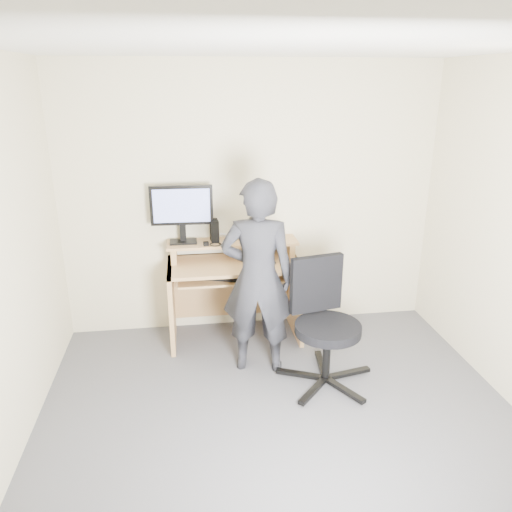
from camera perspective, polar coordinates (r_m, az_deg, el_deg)
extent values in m
plane|color=#5B5B60|center=(3.66, 3.44, -19.81)|extent=(3.50, 3.50, 0.00)
cube|color=beige|center=(4.68, -0.50, 6.35)|extent=(3.50, 0.02, 2.50)
cube|color=white|center=(2.84, 4.55, 23.14)|extent=(3.50, 3.50, 0.02)
cube|color=tan|center=(4.65, -9.59, -5.48)|extent=(0.04, 0.60, 0.75)
cube|color=tan|center=(4.75, 4.58, -4.69)|extent=(0.04, 0.60, 0.75)
cube|color=tan|center=(4.52, -2.49, -0.97)|extent=(1.20, 0.60, 0.03)
cube|color=tan|center=(4.48, -2.37, -2.46)|extent=(1.02, 0.38, 0.02)
cube|color=tan|center=(4.62, -9.38, 0.40)|extent=(0.05, 0.28, 0.15)
cube|color=tan|center=(4.71, 3.86, 1.02)|extent=(0.05, 0.28, 0.15)
cube|color=tan|center=(4.61, -2.71, 1.57)|extent=(1.20, 0.30, 0.02)
cube|color=tan|center=(4.90, -2.77, -3.21)|extent=(1.20, 0.03, 0.65)
cube|color=black|center=(4.61, -8.30, 1.63)|extent=(0.24, 0.16, 0.02)
cube|color=black|center=(4.60, -8.35, 2.74)|extent=(0.06, 0.04, 0.16)
cube|color=black|center=(4.51, -8.51, 5.76)|extent=(0.56, 0.05, 0.36)
cube|color=#8492E4|center=(4.49, -8.51, 5.69)|extent=(0.50, 0.02, 0.30)
cube|color=black|center=(4.59, -4.78, 2.93)|extent=(0.08, 0.14, 0.20)
cylinder|color=#B9B9BE|center=(4.60, -0.30, 2.97)|extent=(0.11, 0.11, 0.19)
cube|color=black|center=(4.59, 1.55, 1.74)|extent=(0.09, 0.14, 0.01)
cube|color=black|center=(4.49, -5.73, 1.41)|extent=(0.05, 0.05, 0.03)
torus|color=silver|center=(4.68, -3.85, 2.07)|extent=(0.18, 0.18, 0.06)
cube|color=black|center=(4.45, -3.94, -2.28)|extent=(0.49, 0.32, 0.03)
ellipsoid|color=black|center=(4.46, 1.70, -0.81)|extent=(0.10, 0.06, 0.04)
cube|color=black|center=(4.27, 10.46, -13.03)|extent=(0.40, 0.13, 0.03)
cube|color=black|center=(4.36, 7.46, -12.17)|extent=(0.09, 0.40, 0.03)
cube|color=black|center=(4.21, 5.05, -13.30)|extent=(0.38, 0.21, 0.03)
cube|color=black|center=(4.03, 6.56, -15.04)|extent=(0.30, 0.33, 0.03)
cube|color=black|center=(4.07, 10.08, -14.84)|extent=(0.24, 0.37, 0.03)
cylinder|color=black|center=(4.07, 8.07, -11.08)|extent=(0.06, 0.06, 0.42)
cylinder|color=black|center=(3.96, 8.23, -8.23)|extent=(0.52, 0.52, 0.07)
cube|color=black|center=(4.02, 6.90, -3.15)|extent=(0.44, 0.15, 0.47)
imported|color=black|center=(4.01, 0.20, -2.54)|extent=(0.66, 0.50, 1.63)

